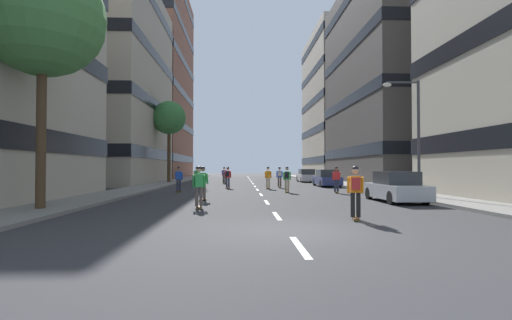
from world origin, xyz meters
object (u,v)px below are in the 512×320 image
object	(u,v)px
street_tree_near	(169,118)
street_tree_mid	(43,16)
skater_1	(268,177)
skater_3	(199,185)
skater_6	(228,176)
parked_car_near	(395,188)
skater_0	(197,176)
parked_car_far	(306,176)
skater_10	(336,178)
skater_8	(356,189)
skater_7	(287,178)
skater_4	(280,176)
parked_car_mid	(327,179)
streetlamp_right	(412,125)
skater_5	(179,178)
skater_2	(203,182)
skater_9	(224,174)

from	to	relation	value
street_tree_near	street_tree_mid	size ratio (longest dim) A/B	0.89
skater_1	skater_3	xyz separation A→B (m)	(-3.93, -13.38, 0.00)
skater_1	skater_6	distance (m)	3.37
parked_car_near	skater_0	size ratio (longest dim) A/B	2.47
parked_car_far	skater_10	size ratio (longest dim) A/B	2.47
street_tree_mid	skater_8	bearing A→B (deg)	-13.00
skater_1	skater_7	xyz separation A→B (m)	(0.99, -4.07, 0.03)
skater_4	street_tree_near	bearing A→B (deg)	140.35
parked_car_mid	skater_6	size ratio (longest dim) A/B	2.47
street_tree_mid	skater_6	world-z (taller)	street_tree_mid
parked_car_near	streetlamp_right	xyz separation A→B (m)	(1.95, 2.18, 3.44)
parked_car_near	street_tree_mid	distance (m)	17.34
skater_7	street_tree_near	bearing A→B (deg)	126.52
skater_10	skater_7	bearing A→B (deg)	168.15
skater_7	street_tree_mid	bearing A→B (deg)	-136.89
skater_7	skater_1	bearing A→B (deg)	103.62
parked_car_mid	skater_3	distance (m)	19.43
skater_5	skater_10	size ratio (longest dim) A/B	1.00
streetlamp_right	skater_3	world-z (taller)	streetlamp_right
skater_5	skater_6	distance (m)	5.46
street_tree_near	skater_5	xyz separation A→B (m)	(3.49, -14.18, -6.06)
street_tree_mid	skater_4	xyz separation A→B (m)	(11.03, 15.86, -6.63)
parked_car_far	skater_8	world-z (taller)	skater_8
parked_car_mid	skater_7	bearing A→B (deg)	-120.96
skater_3	skater_10	bearing A→B (deg)	46.60
parked_car_mid	skater_4	xyz separation A→B (m)	(-4.49, -2.02, 0.32)
skater_0	skater_6	xyz separation A→B (m)	(2.93, -3.27, 0.03)
street_tree_mid	skater_7	xyz separation A→B (m)	(10.93, 10.24, -6.63)
skater_4	skater_5	xyz separation A→B (m)	(-7.54, -5.04, -0.03)
skater_0	skater_10	xyz separation A→B (m)	(10.39, -8.94, 0.00)
skater_10	skater_6	bearing A→B (deg)	142.77
skater_5	skater_7	distance (m)	7.47
streetlamp_right	skater_5	xyz separation A→B (m)	(-13.98, 5.21, -3.15)
parked_car_mid	street_tree_near	size ratio (longest dim) A/B	0.50
street_tree_mid	skater_4	distance (m)	20.42
street_tree_mid	skater_8	distance (m)	13.57
parked_car_near	street_tree_near	bearing A→B (deg)	125.72
streetlamp_right	skater_1	size ratio (longest dim) A/B	3.65
skater_2	skater_5	size ratio (longest dim) A/B	1.00
parked_car_far	skater_3	xyz separation A→B (m)	(-9.50, -26.98, 0.29)
skater_9	skater_10	xyz separation A→B (m)	(8.16, -14.39, -0.03)
parked_car_near	skater_7	xyz separation A→B (m)	(-4.58, 6.81, 0.32)
parked_car_far	skater_9	distance (m)	10.31
skater_6	skater_7	bearing A→B (deg)	-49.75
street_tree_near	skater_4	distance (m)	15.54
skater_6	skater_7	xyz separation A→B (m)	(4.23, -4.99, 0.00)
parked_car_mid	skater_8	bearing A→B (deg)	-100.97
street_tree_near	skater_4	world-z (taller)	street_tree_near
skater_3	skater_6	xyz separation A→B (m)	(0.69, 14.30, 0.03)
street_tree_near	skater_0	size ratio (longest dim) A/B	4.93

